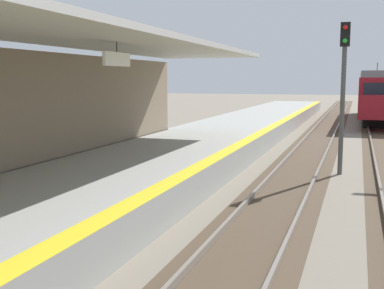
{
  "coord_description": "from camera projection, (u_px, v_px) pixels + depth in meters",
  "views": [
    {
      "loc": [
        3.84,
        1.71,
        3.29
      ],
      "look_at": [
        0.97,
        10.04,
        2.1
      ],
      "focal_mm": 45.04,
      "sensor_mm": 36.0,
      "label": 1
    }
  ],
  "objects": [
    {
      "name": "station_building_with_canopy",
      "position": [
        1.0,
        106.0,
        11.58
      ],
      "size": [
        4.85,
        24.0,
        4.43
      ],
      "color": "#4C4C4C",
      "rests_on": "ground"
    },
    {
      "name": "track_pair_nearest_platform",
      "position": [
        301.0,
        166.0,
        18.2
      ],
      "size": [
        2.34,
        120.0,
        0.16
      ],
      "color": "#4C3D2D",
      "rests_on": "ground"
    },
    {
      "name": "rail_signal_post",
      "position": [
        343.0,
        82.0,
        16.43
      ],
      "size": [
        0.32,
        0.34,
        5.2
      ],
      "color": "#4C4C4C",
      "rests_on": "ground"
    },
    {
      "name": "station_platform",
      "position": [
        151.0,
        167.0,
        15.82
      ],
      "size": [
        5.0,
        80.0,
        0.91
      ],
      "color": "#999993",
      "rests_on": "ground"
    },
    {
      "name": "approaching_train",
      "position": [
        378.0,
        94.0,
        38.33
      ],
      "size": [
        2.93,
        19.6,
        4.76
      ],
      "color": "maroon",
      "rests_on": "ground"
    }
  ]
}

